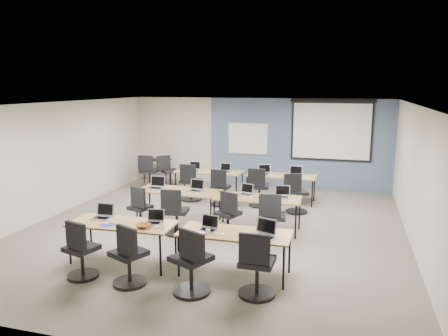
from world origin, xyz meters
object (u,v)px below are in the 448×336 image
(training_table_mid_right, at_px, (257,199))
(utility_table, at_px, (157,162))
(laptop_6, at_px, (246,192))
(training_table_front_left, at_px, (122,225))
(laptop_9, at_px, (225,170))
(spare_chair_b, at_px, (149,175))
(laptop_0, at_px, (103,215))
(laptop_2, at_px, (209,226))
(whiteboard, at_px, (248,139))
(laptop_5, at_px, (196,188))
(training_table_mid_left, at_px, (178,192))
(training_table_back_left, at_px, (209,173))
(task_chair_10, at_px, (259,191))
(laptop_11, at_px, (296,174))
(task_chair_0, at_px, (81,254))
(laptop_10, at_px, (264,172))
(task_chair_8, at_px, (190,185))
(task_chair_4, at_px, (140,211))
(task_chair_7, at_px, (272,222))
(task_chair_6, at_px, (228,218))
(laptop_3, at_px, (265,232))
(task_chair_11, at_px, (296,196))
(projector_screen, at_px, (331,127))
(training_table_back_right, at_px, (281,177))
(task_chair_1, at_px, (129,260))
(task_chair_5, at_px, (175,216))
(laptop_8, at_px, (194,168))
(training_table_front_right, at_px, (235,235))
(laptop_7, at_px, (282,194))
(laptop_4, at_px, (156,185))
(task_chair_3, at_px, (256,270))
(task_chair_2, at_px, (191,267))
(task_chair_9, at_px, (220,191))

(training_table_mid_right, height_order, utility_table, utility_table)
(laptop_6, bearing_deg, training_table_front_left, -103.72)
(training_table_mid_right, relative_size, laptop_9, 5.95)
(utility_table, relative_size, spare_chair_b, 0.83)
(laptop_0, height_order, laptop_2, laptop_0)
(training_table_front_left, relative_size, laptop_9, 5.91)
(whiteboard, bearing_deg, laptop_5, -93.55)
(training_table_mid_left, xyz_separation_m, laptop_2, (1.54, -2.44, 0.10))
(training_table_back_left, bearing_deg, task_chair_10, -21.07)
(laptop_11, distance_m, spare_chair_b, 4.47)
(task_chair_0, height_order, laptop_9, task_chair_0)
(laptop_10, height_order, task_chair_10, task_chair_10)
(task_chair_8, bearing_deg, task_chair_4, -93.26)
(task_chair_7, bearing_deg, task_chair_6, 168.42)
(laptop_3, height_order, laptop_11, laptop_3)
(training_table_back_left, distance_m, task_chair_11, 2.71)
(laptop_6, xyz_separation_m, task_chair_10, (-0.07, 1.66, -0.36))
(projector_screen, distance_m, utility_table, 5.54)
(training_table_back_right, relative_size, task_chair_7, 1.80)
(task_chair_1, bearing_deg, task_chair_7, 79.07)
(training_table_mid_right, relative_size, utility_table, 2.14)
(training_table_mid_left, bearing_deg, laptop_9, 83.59)
(task_chair_5, bearing_deg, task_chair_11, 37.33)
(laptop_8, bearing_deg, task_chair_10, -18.29)
(training_table_front_right, distance_m, task_chair_5, 2.30)
(task_chair_0, bearing_deg, task_chair_7, 59.29)
(laptop_6, height_order, task_chair_8, task_chair_8)
(task_chair_6, xyz_separation_m, task_chair_7, (0.93, -0.04, 0.02))
(laptop_7, bearing_deg, task_chair_11, 76.47)
(laptop_4, distance_m, laptop_11, 3.73)
(laptop_0, bearing_deg, training_table_mid_right, 40.80)
(training_table_mid_right, xyz_separation_m, laptop_11, (0.50, 2.47, 0.11))
(projector_screen, xyz_separation_m, laptop_10, (-1.65, -1.74, -1.09))
(task_chair_10, bearing_deg, training_table_back_left, 151.27)
(task_chair_10, height_order, laptop_11, task_chair_10)
(projector_screen, xyz_separation_m, task_chair_6, (-1.78, -4.79, -1.48))
(task_chair_1, xyz_separation_m, spare_chair_b, (-2.59, 6.02, 0.01))
(task_chair_3, height_order, task_chair_6, task_chair_3)
(laptop_8, bearing_deg, training_table_mid_left, -80.44)
(training_table_back_right, relative_size, laptop_3, 5.13)
(task_chair_2, distance_m, task_chair_3, 0.96)
(task_chair_5, bearing_deg, task_chair_7, -4.55)
(task_chair_0, bearing_deg, task_chair_10, 85.24)
(laptop_8, bearing_deg, task_chair_9, -40.32)
(whiteboard, relative_size, task_chair_4, 1.33)
(training_table_front_right, bearing_deg, laptop_10, 94.28)
(laptop_3, height_order, laptop_8, laptop_3)
(whiteboard, xyz_separation_m, laptop_10, (0.85, -1.76, -0.66))
(projector_screen, height_order, task_chair_2, projector_screen)
(training_table_front_right, bearing_deg, task_chair_7, 77.79)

